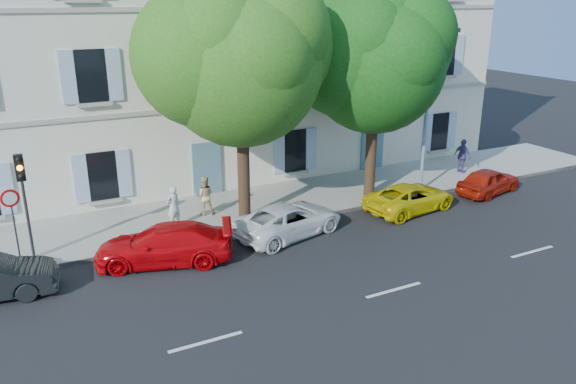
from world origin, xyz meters
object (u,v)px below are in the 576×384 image
car_white_coupe (289,220)px  pedestrian_c (463,156)px  car_red_coupe (164,244)px  road_sign (12,210)px  car_yellow_supercar (410,198)px  pedestrian_b (204,196)px  street_lamp (430,100)px  tree_right (375,64)px  traffic_light (22,185)px  car_red_hatchback (489,181)px  tree_left (241,65)px  pedestrian_a (173,207)px

car_white_coupe → pedestrian_c: pedestrian_c is taller
car_red_coupe → road_sign: bearing=-94.6°
road_sign → car_red_coupe: bearing=-23.6°
car_red_coupe → pedestrian_c: (15.86, 2.93, 0.34)m
car_yellow_supercar → car_red_coupe: bearing=82.8°
car_red_coupe → pedestrian_b: 4.12m
car_yellow_supercar → street_lamp: 4.37m
car_white_coupe → car_yellow_supercar: (5.66, -0.03, -0.04)m
tree_right → pedestrian_c: 7.80m
car_yellow_supercar → pedestrian_c: size_ratio=2.43×
pedestrian_b → tree_right: bearing=-171.6°
traffic_light → pedestrian_b: bearing=11.8°
car_white_coupe → tree_right: 7.56m
car_white_coupe → pedestrian_b: size_ratio=2.74×
car_red_coupe → road_sign: 4.91m
car_red_hatchback → pedestrian_c: pedestrian_c is taller
tree_left → street_lamp: tree_left is taller
car_red_hatchback → traffic_light: size_ratio=0.96×
car_red_coupe → pedestrian_b: (2.53, 3.24, 0.29)m
pedestrian_b → traffic_light: bearing=28.2°
tree_left → tree_right: tree_left is taller
car_white_coupe → car_yellow_supercar: 5.66m
car_yellow_supercar → pedestrian_a: 9.64m
car_red_coupe → pedestrian_c: size_ratio=2.67×
tree_right → pedestrian_a: 10.00m
car_red_coupe → road_sign: (-4.33, 1.89, 1.32)m
pedestrian_a → pedestrian_b: (1.45, 0.65, -0.00)m
tree_left → traffic_light: bearing=-178.9°
car_red_hatchback → tree_left: 12.62m
car_white_coupe → car_red_hatchback: size_ratio=1.25×
tree_left → road_sign: 9.10m
car_yellow_supercar → car_red_hatchback: size_ratio=1.18×
car_red_coupe → car_yellow_supercar: car_red_coupe is taller
car_yellow_supercar → tree_right: (-0.61, 2.07, 5.29)m
tree_left → tree_right: 6.05m
car_white_coupe → traffic_light: 9.09m
street_lamp → pedestrian_b: (-9.75, 1.66, -3.31)m
tree_left → pedestrian_a: 5.86m
tree_left → traffic_light: size_ratio=2.55×
car_red_hatchback → traffic_light: bearing=72.5°
car_red_coupe → car_white_coupe: (4.75, 0.18, -0.05)m
traffic_light → road_sign: size_ratio=1.43×
car_yellow_supercar → road_sign: bearing=75.2°
car_white_coupe → road_sign: bearing=64.9°
car_yellow_supercar → pedestrian_a: bearing=67.4°
traffic_light → pedestrian_a: 5.37m
pedestrian_a → tree_right: bearing=156.1°
car_red_coupe → tree_right: (9.79, 2.22, 5.20)m
car_red_coupe → pedestrian_c: 16.13m
tree_right → car_yellow_supercar: bearing=-73.4°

